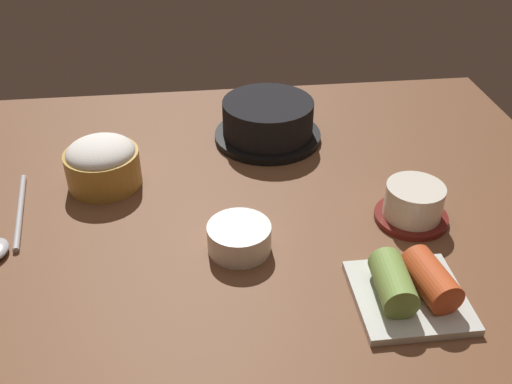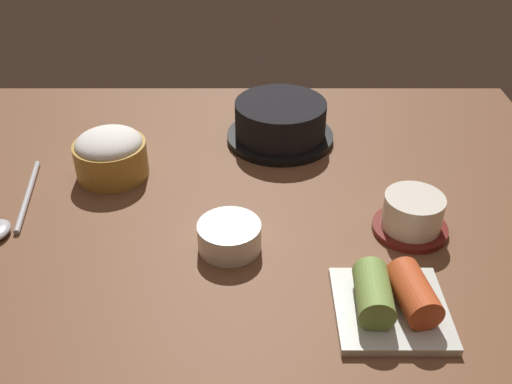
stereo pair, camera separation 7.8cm
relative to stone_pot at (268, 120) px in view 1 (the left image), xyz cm
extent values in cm
cube|color=brown|center=(-6.26, -17.68, -4.39)|extent=(100.00, 76.00, 2.00)
cylinder|color=black|center=(0.00, 0.00, -2.84)|extent=(17.53, 17.53, 1.11)
cylinder|color=black|center=(0.00, 0.00, 0.53)|extent=(14.77, 14.77, 5.64)
cylinder|color=#D15619|center=(0.00, 0.00, 3.05)|extent=(13.00, 13.00, 0.60)
cylinder|color=#B78C38|center=(-25.47, -10.56, -0.76)|extent=(10.67, 10.67, 5.27)
ellipsoid|color=white|center=(-25.47, -10.56, 1.88)|extent=(9.82, 9.82, 3.74)
cylinder|color=maroon|center=(16.20, -24.22, -2.99)|extent=(9.81, 9.81, 0.80)
cylinder|color=silver|center=(16.20, -24.22, -0.33)|extent=(7.69, 7.69, 4.52)
cylinder|color=#C6D18C|center=(16.20, -24.22, 1.63)|extent=(6.54, 6.54, 0.40)
cylinder|color=white|center=(-7.29, -27.64, -1.62)|extent=(8.00, 8.00, 3.55)
cylinder|color=brown|center=(-7.29, -27.64, -0.14)|extent=(6.56, 6.56, 0.50)
cube|color=silver|center=(10.86, -38.78, -2.89)|extent=(12.34, 12.34, 1.00)
cylinder|color=#7A9E47|center=(8.70, -38.78, -0.42)|extent=(4.29, 7.58, 3.95)
cylinder|color=#C64C23|center=(13.02, -38.78, -0.42)|extent=(5.09, 7.94, 3.95)
cylinder|color=#B7B7BC|center=(-36.38, -16.60, -2.99)|extent=(3.40, 17.29, 0.80)
camera|label=1|loc=(-11.73, -83.29, 43.79)|focal=40.47mm
camera|label=2|loc=(-3.97, -83.73, 43.79)|focal=40.47mm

